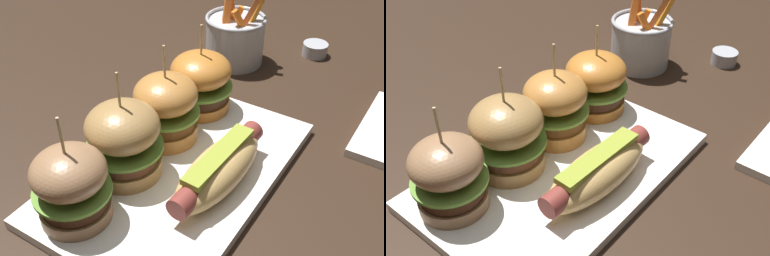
% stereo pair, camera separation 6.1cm
% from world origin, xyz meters
% --- Properties ---
extents(ground_plane, '(3.00, 3.00, 0.00)m').
position_xyz_m(ground_plane, '(0.00, 0.00, 0.00)').
color(ground_plane, black).
extents(platter_main, '(0.36, 0.23, 0.01)m').
position_xyz_m(platter_main, '(0.00, 0.00, 0.01)').
color(platter_main, white).
rests_on(platter_main, ground).
extents(hot_dog, '(0.18, 0.07, 0.05)m').
position_xyz_m(hot_dog, '(0.00, -0.06, 0.04)').
color(hot_dog, tan).
rests_on(hot_dog, platter_main).
extents(slider_far_left, '(0.09, 0.09, 0.14)m').
position_xyz_m(slider_far_left, '(-0.13, 0.05, 0.06)').
color(slider_far_left, '#976E4B').
rests_on(slider_far_left, platter_main).
extents(slider_center_left, '(0.10, 0.10, 0.14)m').
position_xyz_m(slider_center_left, '(-0.04, 0.05, 0.06)').
color(slider_center_left, '#A27A46').
rests_on(slider_center_left, platter_main).
extents(slider_center_right, '(0.09, 0.09, 0.14)m').
position_xyz_m(slider_center_right, '(0.05, 0.05, 0.06)').
color(slider_center_right, '#B87939').
rests_on(slider_center_right, platter_main).
extents(slider_far_right, '(0.09, 0.09, 0.13)m').
position_xyz_m(slider_far_right, '(0.13, 0.05, 0.06)').
color(slider_far_right, '#BD722C').
rests_on(slider_far_right, platter_main).
extents(fries_bucket, '(0.11, 0.11, 0.14)m').
position_xyz_m(fries_bucket, '(0.31, 0.08, 0.05)').
color(fries_bucket, '#B7BABF').
rests_on(fries_bucket, ground).
extents(sauce_ramekin, '(0.05, 0.05, 0.02)m').
position_xyz_m(sauce_ramekin, '(0.41, -0.03, 0.01)').
color(sauce_ramekin, '#A8AAB2').
rests_on(sauce_ramekin, ground).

